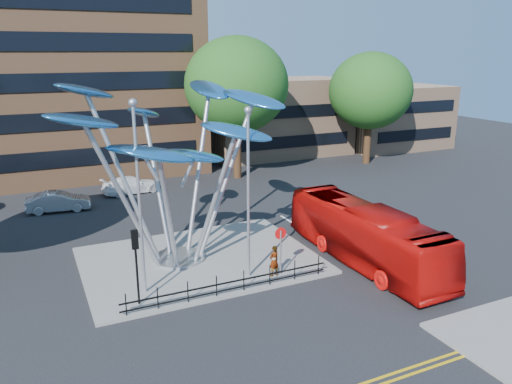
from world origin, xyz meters
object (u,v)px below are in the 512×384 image
parked_car_mid (58,202)px  no_entry_sign_island (281,243)px  tree_far (370,91)px  street_lamp_right (248,179)px  parked_car_right (132,185)px  street_lamp_left (138,182)px  traffic_light_island (136,251)px  tree_right (237,85)px  pedestrian (274,261)px  leaf_sculpture (171,133)px  red_bus (365,235)px

parked_car_mid → no_entry_sign_island: bearing=-143.7°
tree_far → no_entry_sign_island: tree_far is taller
street_lamp_right → parked_car_right: 18.60m
no_entry_sign_island → street_lamp_left: bearing=171.4°
street_lamp_left → traffic_light_island: bearing=-116.6°
tree_right → pedestrian: (-6.36, -19.50, -7.11)m
leaf_sculpture → no_entry_sign_island: leaf_sculpture is taller
tree_right → leaf_sculpture: tree_right is taller
red_bus → parked_car_right: (-8.35, 18.71, -0.89)m
no_entry_sign_island → parked_car_right: no_entry_sign_island is taller
street_lamp_right → traffic_light_island: (-5.50, -0.50, -2.48)m
pedestrian → parked_car_right: size_ratio=0.34×
no_entry_sign_island → pedestrian: size_ratio=1.57×
street_lamp_right → traffic_light_island: 6.05m
street_lamp_left → no_entry_sign_island: size_ratio=3.59×
traffic_light_island → red_bus: bearing=-1.3°
leaf_sculpture → parked_car_right: (0.57, 14.27, -6.21)m
tree_far → leaf_sculpture: bearing=-147.5°
street_lamp_right → parked_car_mid: bearing=116.2°
leaf_sculpture → pedestrian: leaf_sculpture is taller
leaf_sculpture → street_lamp_right: 4.83m
tree_right → parked_car_mid: bearing=-166.7°
street_lamp_right → pedestrian: street_lamp_right is taller
tree_far → parked_car_right: 24.39m
tree_right → leaf_sculpture: 18.37m
tree_right → no_entry_sign_island: (-6.00, -19.48, -6.22)m
parked_car_mid → parked_car_right: size_ratio=0.93×
leaf_sculpture → red_bus: 11.29m
leaf_sculpture → tree_far: bearing=32.5°
traffic_light_island → parked_car_mid: size_ratio=0.81×
pedestrian → tree_right: bearing=-121.6°
tree_right → traffic_light_island: size_ratio=3.54×
tree_right → parked_car_right: 12.07m
street_lamp_left → parked_car_mid: bearing=99.9°
tree_far → leaf_sculpture: 28.53m
street_lamp_left → traffic_light_island: 2.96m
no_entry_sign_island → traffic_light_island: bearing=-179.9°
leaf_sculpture → parked_car_right: size_ratio=2.79×
street_lamp_right → parked_car_mid: size_ratio=1.95×
street_lamp_right → pedestrian: size_ratio=5.31×
tree_far → parked_car_right: bearing=-177.4°
traffic_light_island → parked_car_mid: (-2.10, 15.94, -1.91)m
street_lamp_right → red_bus: 7.31m
tree_far → traffic_light_island: (-27.00, -19.50, -4.49)m
traffic_light_island → tree_right: bearing=56.3°
tree_far → traffic_light_island: bearing=-144.2°
tree_right → street_lamp_right: 20.64m
leaf_sculpture → traffic_light_island: leaf_sculpture is taller
street_lamp_left → parked_car_right: size_ratio=1.93×
leaf_sculpture → parked_car_mid: 14.20m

